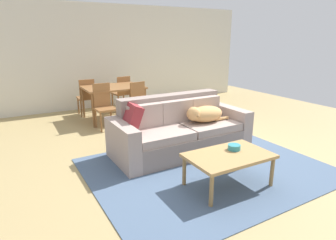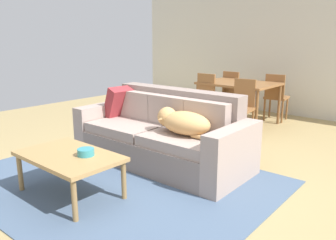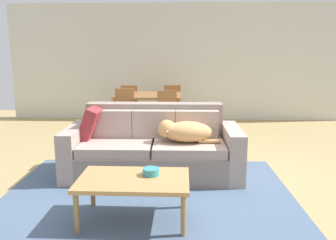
{
  "view_description": "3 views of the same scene",
  "coord_description": "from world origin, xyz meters",
  "px_view_note": "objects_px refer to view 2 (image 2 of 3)",
  "views": [
    {
      "loc": [
        -2.66,
        -3.73,
        1.86
      ],
      "look_at": [
        -0.51,
        0.12,
        0.59
      ],
      "focal_mm": 30.75,
      "sensor_mm": 36.0,
      "label": 1
    },
    {
      "loc": [
        2.51,
        -2.99,
        1.58
      ],
      "look_at": [
        -0.23,
        0.2,
        0.56
      ],
      "focal_mm": 36.7,
      "sensor_mm": 36.0,
      "label": 2
    },
    {
      "loc": [
        0.12,
        -4.34,
        1.66
      ],
      "look_at": [
        -0.08,
        0.12,
        0.75
      ],
      "focal_mm": 37.42,
      "sensor_mm": 36.0,
      "label": 3
    }
  ],
  "objects_px": {
    "dog_on_left_cushion": "(183,122)",
    "dining_chair_far_left": "(233,91)",
    "throw_pillow_by_left_arm": "(121,102)",
    "dining_chair_near_right": "(242,104)",
    "dining_table": "(239,86)",
    "couch": "(163,136)",
    "bowl_on_coffee_table": "(86,152)",
    "dining_chair_near_left": "(203,98)",
    "dining_chair_far_right": "(276,95)",
    "coffee_table": "(69,159)"
  },
  "relations": [
    {
      "from": "dog_on_left_cushion",
      "to": "dining_chair_far_left",
      "type": "bearing_deg",
      "value": 109.27
    },
    {
      "from": "dining_table",
      "to": "dog_on_left_cushion",
      "type": "bearing_deg",
      "value": -74.47
    },
    {
      "from": "throw_pillow_by_left_arm",
      "to": "dining_chair_near_left",
      "type": "bearing_deg",
      "value": 85.85
    },
    {
      "from": "couch",
      "to": "throw_pillow_by_left_arm",
      "type": "distance_m",
      "value": 0.9
    },
    {
      "from": "dining_chair_near_right",
      "to": "dining_chair_far_left",
      "type": "height_order",
      "value": "dining_chair_near_right"
    },
    {
      "from": "coffee_table",
      "to": "dining_chair_near_right",
      "type": "bearing_deg",
      "value": 86.73
    },
    {
      "from": "dining_chair_far_left",
      "to": "dining_chair_far_right",
      "type": "bearing_deg",
      "value": -178.36
    },
    {
      "from": "dining_table",
      "to": "dining_chair_near_left",
      "type": "height_order",
      "value": "dining_chair_near_left"
    },
    {
      "from": "coffee_table",
      "to": "dining_chair_far_left",
      "type": "relative_size",
      "value": 1.19
    },
    {
      "from": "coffee_table",
      "to": "bowl_on_coffee_table",
      "type": "height_order",
      "value": "bowl_on_coffee_table"
    },
    {
      "from": "dining_chair_far_right",
      "to": "throw_pillow_by_left_arm",
      "type": "bearing_deg",
      "value": 64.68
    },
    {
      "from": "couch",
      "to": "dining_chair_far_left",
      "type": "bearing_deg",
      "value": 103.11
    },
    {
      "from": "dining_chair_near_right",
      "to": "dining_chair_far_right",
      "type": "distance_m",
      "value": 1.25
    },
    {
      "from": "dining_chair_near_right",
      "to": "dining_chair_far_left",
      "type": "xyz_separation_m",
      "value": [
        -0.88,
        1.23,
        -0.01
      ]
    },
    {
      "from": "couch",
      "to": "dining_chair_far_left",
      "type": "height_order",
      "value": "couch"
    },
    {
      "from": "bowl_on_coffee_table",
      "to": "throw_pillow_by_left_arm",
      "type": "bearing_deg",
      "value": 125.52
    },
    {
      "from": "dog_on_left_cushion",
      "to": "dining_chair_near_right",
      "type": "height_order",
      "value": "dining_chair_near_right"
    },
    {
      "from": "throw_pillow_by_left_arm",
      "to": "dog_on_left_cushion",
      "type": "bearing_deg",
      "value": -7.53
    },
    {
      "from": "dog_on_left_cushion",
      "to": "dining_chair_near_left",
      "type": "relative_size",
      "value": 0.86
    },
    {
      "from": "dining_table",
      "to": "dining_chair_near_left",
      "type": "xyz_separation_m",
      "value": [
        -0.4,
        -0.57,
        -0.19
      ]
    },
    {
      "from": "dining_table",
      "to": "bowl_on_coffee_table",
      "type": "bearing_deg",
      "value": -84.01
    },
    {
      "from": "dining_chair_far_left",
      "to": "throw_pillow_by_left_arm",
      "type": "bearing_deg",
      "value": 89.61
    },
    {
      "from": "throw_pillow_by_left_arm",
      "to": "coffee_table",
      "type": "distance_m",
      "value": 1.6
    },
    {
      "from": "throw_pillow_by_left_arm",
      "to": "bowl_on_coffee_table",
      "type": "relative_size",
      "value": 2.63
    },
    {
      "from": "coffee_table",
      "to": "dining_table",
      "type": "height_order",
      "value": "dining_table"
    },
    {
      "from": "dining_table",
      "to": "dining_chair_far_right",
      "type": "bearing_deg",
      "value": 54.79
    },
    {
      "from": "dog_on_left_cushion",
      "to": "throw_pillow_by_left_arm",
      "type": "xyz_separation_m",
      "value": [
        -1.24,
        0.16,
        0.06
      ]
    },
    {
      "from": "bowl_on_coffee_table",
      "to": "dining_chair_near_left",
      "type": "xyz_separation_m",
      "value": [
        -0.79,
        3.12,
        0.03
      ]
    },
    {
      "from": "dog_on_left_cushion",
      "to": "dining_table",
      "type": "xyz_separation_m",
      "value": [
        -0.71,
        2.56,
        0.08
      ]
    },
    {
      "from": "coffee_table",
      "to": "dining_chair_far_right",
      "type": "bearing_deg",
      "value": 87.15
    },
    {
      "from": "bowl_on_coffee_table",
      "to": "dining_chair_near_right",
      "type": "distance_m",
      "value": 3.08
    },
    {
      "from": "couch",
      "to": "dining_chair_near_right",
      "type": "distance_m",
      "value": 1.84
    },
    {
      "from": "dining_table",
      "to": "dining_chair_near_right",
      "type": "bearing_deg",
      "value": -56.27
    },
    {
      "from": "dog_on_left_cushion",
      "to": "throw_pillow_by_left_arm",
      "type": "bearing_deg",
      "value": 171.38
    },
    {
      "from": "throw_pillow_by_left_arm",
      "to": "bowl_on_coffee_table",
      "type": "bearing_deg",
      "value": -54.48
    },
    {
      "from": "bowl_on_coffee_table",
      "to": "dining_chair_far_left",
      "type": "relative_size",
      "value": 0.19
    },
    {
      "from": "coffee_table",
      "to": "dining_chair_near_right",
      "type": "relative_size",
      "value": 1.17
    },
    {
      "from": "couch",
      "to": "dining_chair_far_right",
      "type": "bearing_deg",
      "value": 86.28
    },
    {
      "from": "couch",
      "to": "dining_chair_far_left",
      "type": "relative_size",
      "value": 2.57
    },
    {
      "from": "couch",
      "to": "throw_pillow_by_left_arm",
      "type": "relative_size",
      "value": 5.27
    },
    {
      "from": "dining_chair_near_right",
      "to": "coffee_table",
      "type": "bearing_deg",
      "value": -100.99
    },
    {
      "from": "bowl_on_coffee_table",
      "to": "dining_chair_far_right",
      "type": "xyz_separation_m",
      "value": [
        0.06,
        4.32,
        0.03
      ]
    },
    {
      "from": "throw_pillow_by_left_arm",
      "to": "dining_chair_near_right",
      "type": "distance_m",
      "value": 2.03
    },
    {
      "from": "couch",
      "to": "bowl_on_coffee_table",
      "type": "relative_size",
      "value": 13.85
    },
    {
      "from": "bowl_on_coffee_table",
      "to": "dining_chair_near_right",
      "type": "xyz_separation_m",
      "value": [
        0.02,
        3.08,
        0.03
      ]
    },
    {
      "from": "dining_chair_near_left",
      "to": "dining_chair_far_left",
      "type": "xyz_separation_m",
      "value": [
        -0.07,
        1.19,
        -0.02
      ]
    },
    {
      "from": "throw_pillow_by_left_arm",
      "to": "coffee_table",
      "type": "bearing_deg",
      "value": -61.1
    },
    {
      "from": "dining_chair_near_left",
      "to": "dining_chair_far_left",
      "type": "distance_m",
      "value": 1.19
    },
    {
      "from": "dining_chair_near_left",
      "to": "bowl_on_coffee_table",
      "type": "bearing_deg",
      "value": -78.36
    },
    {
      "from": "coffee_table",
      "to": "dining_table",
      "type": "distance_m",
      "value": 3.8
    }
  ]
}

